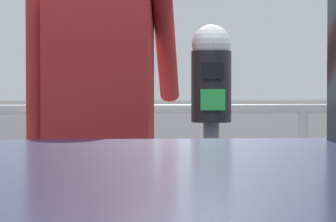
{
  "coord_description": "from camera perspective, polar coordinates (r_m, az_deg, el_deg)",
  "views": [
    {
      "loc": [
        -0.3,
        -2.99,
        1.28
      ],
      "look_at": [
        0.04,
        0.39,
        1.18
      ],
      "focal_mm": 84.22,
      "sensor_mm": 36.0,
      "label": 1
    }
  ],
  "objects": [
    {
      "name": "pedestrian_at_meter",
      "position": [
        3.42,
        -5.01,
        -0.26
      ],
      "size": [
        0.71,
        0.54,
        1.78
      ],
      "rotation": [
        0.0,
        0.0,
        -0.19
      ],
      "color": "slate",
      "rests_on": "sidewalk_curb"
    },
    {
      "name": "background_railing",
      "position": [
        5.03,
        -2.35,
        -2.85
      ],
      "size": [
        24.06,
        0.06,
        1.04
      ],
      "color": "gray",
      "rests_on": "sidewalk_curb"
    },
    {
      "name": "parking_meter",
      "position": [
        3.42,
        3.15,
        -0.17
      ],
      "size": [
        0.17,
        0.19,
        1.42
      ],
      "rotation": [
        0.0,
        0.0,
        3.06
      ],
      "color": "slate",
      "rests_on": "sidewalk_curb"
    }
  ]
}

